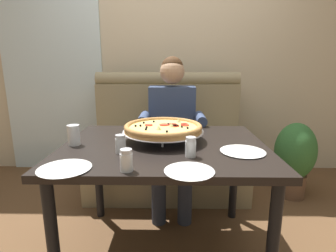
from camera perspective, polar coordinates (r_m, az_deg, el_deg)
ground_plane at (r=1.95m, az=-0.73°, el=-25.06°), size 16.00×16.00×0.00m
back_wall_with_window at (r=3.06m, az=0.02°, el=16.74°), size 6.00×0.12×2.80m
window_panel at (r=3.27m, az=-23.97°, el=15.43°), size 1.10×0.02×2.80m
booth_bench at (r=2.61m, az=-0.17°, el=-4.90°), size 1.46×0.78×1.13m
dining_table at (r=1.63m, az=-0.79°, el=-6.74°), size 1.21×0.96×0.74m
diner_main at (r=2.27m, az=0.87°, el=0.48°), size 0.54×0.64×1.27m
pizza at (r=1.65m, az=-1.02°, el=-0.44°), size 0.51×0.51×0.11m
shaker_oregano at (r=1.21m, az=-8.92°, el=-7.61°), size 0.06×0.06×0.10m
shaker_parmesan at (r=1.46m, az=-10.14°, el=-4.08°), size 0.06×0.06×0.10m
shaker_pepper_flakes at (r=1.38m, az=4.88°, el=-4.80°), size 0.06×0.06×0.11m
plate_near_left at (r=1.51m, az=15.74°, el=-5.04°), size 0.25×0.25×0.02m
plate_near_right at (r=1.20m, az=4.59°, el=-9.34°), size 0.23×0.23×0.02m
plate_far_side at (r=1.32m, az=-21.34°, el=-8.22°), size 0.24×0.24×0.02m
drinking_glass at (r=1.67m, az=-19.55°, el=-2.11°), size 0.07×0.07×0.12m
potted_plant at (r=2.69m, az=25.55°, el=-5.92°), size 0.36×0.36×0.70m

